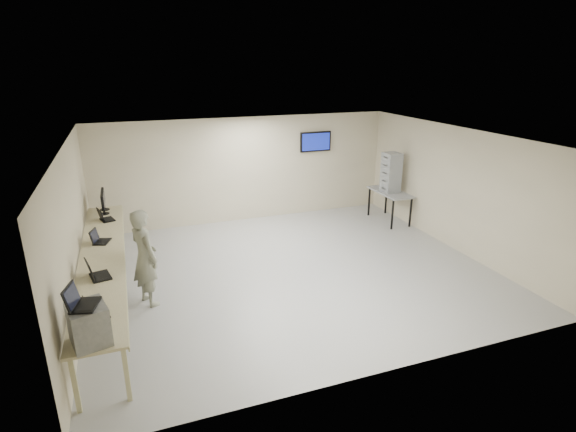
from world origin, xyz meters
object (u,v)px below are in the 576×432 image
object	(u,v)px
equipment_box	(89,324)
side_table	(390,194)
soldier	(145,258)
workbench	(103,259)

from	to	relation	value
equipment_box	side_table	xyz separation A→B (m)	(7.25, 4.75, -0.39)
equipment_box	soldier	world-z (taller)	soldier
workbench	side_table	world-z (taller)	workbench
equipment_box	side_table	bearing A→B (deg)	18.67
workbench	equipment_box	bearing A→B (deg)	-91.31
equipment_box	soldier	bearing A→B (deg)	57.80
equipment_box	soldier	size ratio (longest dim) A/B	0.28
soldier	equipment_box	bearing A→B (deg)	137.89
workbench	equipment_box	world-z (taller)	equipment_box
side_table	soldier	bearing A→B (deg)	-160.13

